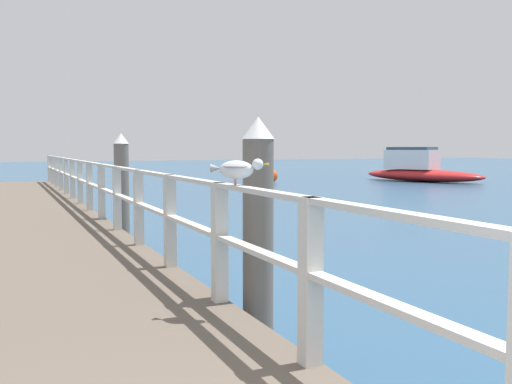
# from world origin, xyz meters

# --- Properties ---
(pier_deck) EXTENTS (2.22, 24.02, 0.51)m
(pier_deck) POSITION_xyz_m (0.00, 12.01, 0.26)
(pier_deck) COLOR brown
(pier_deck) RESTS_ON ground_plane
(pier_railing) EXTENTS (0.12, 22.54, 1.05)m
(pier_railing) POSITION_xyz_m (1.03, 12.01, 1.16)
(pier_railing) COLOR beige
(pier_railing) RESTS_ON pier_deck
(dock_piling_near) EXTENTS (0.29, 0.29, 2.14)m
(dock_piling_near) POSITION_xyz_m (1.41, 4.02, 1.08)
(dock_piling_near) COLOR #6B6056
(dock_piling_near) RESTS_ON ground_plane
(dock_piling_far) EXTENTS (0.29, 0.29, 2.14)m
(dock_piling_far) POSITION_xyz_m (1.41, 10.37, 1.08)
(dock_piling_far) COLOR #6B6056
(dock_piling_far) RESTS_ON ground_plane
(seagull_foreground) EXTENTS (0.42, 0.31, 0.21)m
(seagull_foreground) POSITION_xyz_m (1.04, 3.60, 1.70)
(seagull_foreground) COLOR white
(seagull_foreground) RESTS_ON pier_railing
(boat_0) EXTENTS (4.27, 7.36, 1.90)m
(boat_0) POSITION_xyz_m (20.46, 24.31, 0.63)
(boat_0) COLOR red
(boat_0) RESTS_ON ground_plane
(channel_buoy) EXTENTS (0.70, 0.70, 1.40)m
(channel_buoy) POSITION_xyz_m (12.53, 26.77, 0.36)
(channel_buoy) COLOR #E54C19
(channel_buoy) RESTS_ON ground_plane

